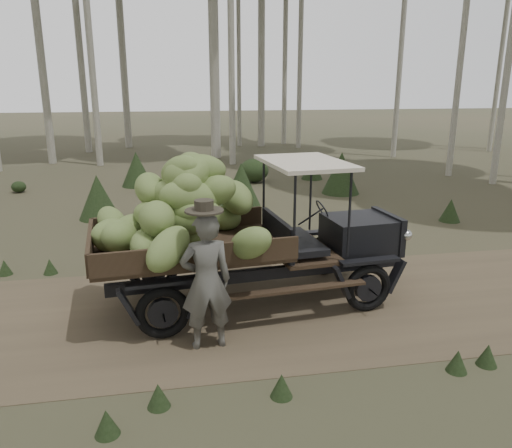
# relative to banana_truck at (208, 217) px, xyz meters

# --- Properties ---
(ground) EXTENTS (120.00, 120.00, 0.00)m
(ground) POSITION_rel_banana_truck_xyz_m (0.84, -0.21, -1.55)
(ground) COLOR #473D2B
(ground) RESTS_ON ground
(dirt_track) EXTENTS (70.00, 4.00, 0.01)m
(dirt_track) POSITION_rel_banana_truck_xyz_m (0.84, -0.21, -1.54)
(dirt_track) COLOR brown
(dirt_track) RESTS_ON ground
(banana_truck) EXTENTS (5.36, 2.76, 2.65)m
(banana_truck) POSITION_rel_banana_truck_xyz_m (0.00, 0.00, 0.00)
(banana_truck) COLOR black
(banana_truck) RESTS_ON ground
(farmer) EXTENTS (0.75, 0.57, 2.11)m
(farmer) POSITION_rel_banana_truck_xyz_m (-0.15, -1.25, -0.55)
(farmer) COLOR #51504A
(farmer) RESTS_ON ground
(undergrowth) EXTENTS (22.63, 23.55, 1.39)m
(undergrowth) POSITION_rel_banana_truck_xyz_m (-0.06, -1.46, -0.97)
(undergrowth) COLOR #233319
(undergrowth) RESTS_ON ground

